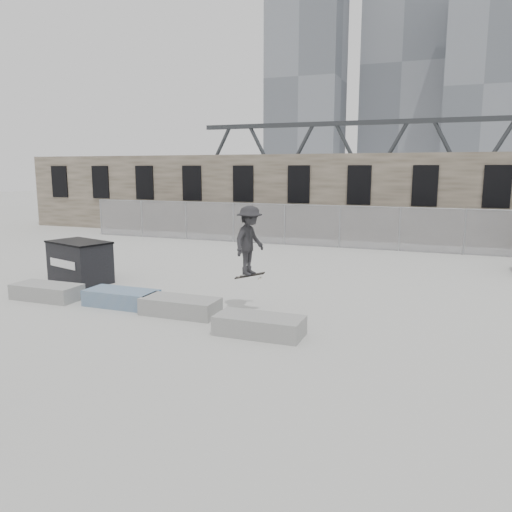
{
  "coord_description": "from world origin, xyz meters",
  "views": [
    {
      "loc": [
        7.36,
        -10.95,
        3.72
      ],
      "look_at": [
        2.47,
        1.98,
        1.3
      ],
      "focal_mm": 35.0,
      "sensor_mm": 36.0,
      "label": 1
    }
  ],
  "objects_px": {
    "dumpster": "(80,262)",
    "skateboarder": "(250,241)",
    "planter_center_left": "(122,297)",
    "planter_offset": "(259,325)",
    "planter_center_right": "(180,306)",
    "planter_far_left": "(47,291)"
  },
  "relations": [
    {
      "from": "planter_far_left",
      "to": "planter_center_right",
      "type": "distance_m",
      "value": 4.38
    },
    {
      "from": "planter_offset",
      "to": "planter_far_left",
      "type": "bearing_deg",
      "value": 173.52
    },
    {
      "from": "planter_center_right",
      "to": "planter_offset",
      "type": "bearing_deg",
      "value": -17.38
    },
    {
      "from": "dumpster",
      "to": "skateboarder",
      "type": "xyz_separation_m",
      "value": [
        6.51,
        -1.18,
        1.19
      ]
    },
    {
      "from": "dumpster",
      "to": "skateboarder",
      "type": "bearing_deg",
      "value": 7.39
    },
    {
      "from": "skateboarder",
      "to": "planter_center_right",
      "type": "bearing_deg",
      "value": 133.03
    },
    {
      "from": "planter_center_right",
      "to": "skateboarder",
      "type": "distance_m",
      "value": 2.46
    },
    {
      "from": "planter_center_left",
      "to": "planter_offset",
      "type": "xyz_separation_m",
      "value": [
        4.4,
        -0.95,
        0.0
      ]
    },
    {
      "from": "planter_far_left",
      "to": "planter_center_right",
      "type": "height_order",
      "value": "same"
    },
    {
      "from": "planter_offset",
      "to": "dumpster",
      "type": "bearing_deg",
      "value": 158.5
    },
    {
      "from": "planter_offset",
      "to": "skateboarder",
      "type": "bearing_deg",
      "value": 117.8
    },
    {
      "from": "planter_center_left",
      "to": "planter_center_right",
      "type": "xyz_separation_m",
      "value": [
        1.94,
        -0.18,
        0.0
      ]
    },
    {
      "from": "planter_far_left",
      "to": "planter_offset",
      "type": "bearing_deg",
      "value": -6.48
    },
    {
      "from": "planter_far_left",
      "to": "skateboarder",
      "type": "bearing_deg",
      "value": 9.32
    },
    {
      "from": "planter_far_left",
      "to": "planter_center_left",
      "type": "distance_m",
      "value": 2.45
    },
    {
      "from": "planter_offset",
      "to": "dumpster",
      "type": "distance_m",
      "value": 8.0
    },
    {
      "from": "planter_center_right",
      "to": "planter_offset",
      "type": "xyz_separation_m",
      "value": [
        2.46,
        -0.77,
        0.0
      ]
    },
    {
      "from": "planter_center_left",
      "to": "planter_center_right",
      "type": "height_order",
      "value": "same"
    },
    {
      "from": "skateboarder",
      "to": "planter_far_left",
      "type": "bearing_deg",
      "value": 109.93
    },
    {
      "from": "skateboarder",
      "to": "planter_center_left",
      "type": "bearing_deg",
      "value": 113.55
    },
    {
      "from": "planter_center_left",
      "to": "planter_center_right",
      "type": "relative_size",
      "value": 1.0
    },
    {
      "from": "dumpster",
      "to": "skateboarder",
      "type": "relative_size",
      "value": 1.23
    }
  ]
}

